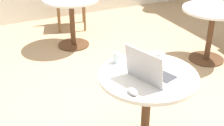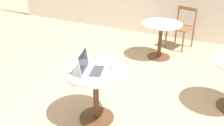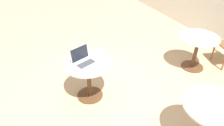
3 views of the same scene
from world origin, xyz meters
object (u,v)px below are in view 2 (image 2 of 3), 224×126
Objects in this scene: laptop at (91,68)px; drinking_glass at (97,56)px; cafe_table_near at (96,83)px; mouse at (70,71)px; chair_far_back at (182,27)px; cafe_table_far at (161,32)px; mug at (114,65)px.

laptop reaches higher than drinking_glass.
cafe_table_near is 7.65× the size of mouse.
chair_far_back reaches higher than drinking_glass.
laptop is 0.26m from mouse.
chair_far_back reaches higher than mouse.
laptop is at bearing -101.16° from cafe_table_near.
cafe_table_near is 8.63× the size of drinking_glass.
cafe_table_far is 1.99m from drinking_glass.
chair_far_back is 3.10m from laptop.
mug is at bearing 38.68° from mouse.
laptop is at bearing -132.81° from mug.
drinking_glass is at bearing 109.80° from laptop.
cafe_table_far is at bearing 86.61° from cafe_table_near.
mouse is (-0.60, -3.18, 0.28)m from chair_far_back.
cafe_table_near is at bearing -93.39° from cafe_table_far.
laptop is 4.60× the size of drinking_glass.
cafe_table_near is 0.37m from drinking_glass.
mouse is at bearing -98.60° from cafe_table_far.
drinking_glass is (-0.13, 0.27, 0.21)m from cafe_table_near.
mouse is at bearing -141.58° from cafe_table_near.
chair_far_back is 2.87m from mug.
cafe_table_near is 1.00× the size of cafe_table_far.
cafe_table_near is 6.75× the size of mug.
cafe_table_far is 2.31m from laptop.
drinking_glass is (-0.12, 0.33, -0.01)m from laptop.
laptop reaches higher than cafe_table_far.
mug is (0.05, -2.09, 0.21)m from cafe_table_far.
laptop is 3.60× the size of mug.
cafe_table_far is at bearing 82.32° from drinking_glass.
drinking_glass reaches higher than mug.
drinking_glass is at bearing -100.36° from chair_far_back.
mug is at bearing -93.71° from chair_far_back.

